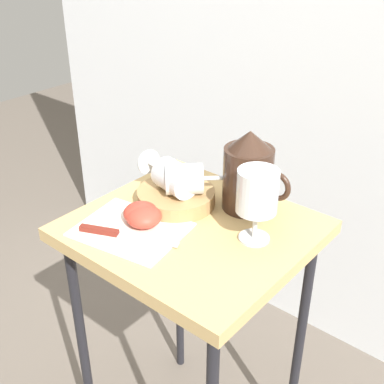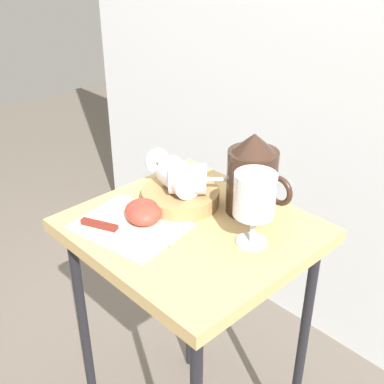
{
  "view_description": "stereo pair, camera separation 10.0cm",
  "coord_description": "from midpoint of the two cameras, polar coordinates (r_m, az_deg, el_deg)",
  "views": [
    {
      "loc": [
        0.58,
        -0.69,
        1.3
      ],
      "look_at": [
        0.0,
        0.0,
        0.8
      ],
      "focal_mm": 46.84,
      "sensor_mm": 36.0,
      "label": 1
    },
    {
      "loc": [
        0.65,
        -0.62,
        1.3
      ],
      "look_at": [
        0.0,
        0.0,
        0.8
      ],
      "focal_mm": 46.84,
      "sensor_mm": 36.0,
      "label": 2
    }
  ],
  "objects": [
    {
      "name": "wine_glass_upright",
      "position": [
        0.98,
        4.54,
        -0.4
      ],
      "size": [
        0.08,
        0.08,
        0.16
      ],
      "color": "silver",
      "rests_on": "table"
    },
    {
      "name": "apple_half_left",
      "position": [
        1.08,
        -8.49,
        -2.45
      ],
      "size": [
        0.08,
        0.08,
        0.04
      ],
      "primitive_type": "ellipsoid",
      "color": "#CC3D2D",
      "rests_on": "linen_napkin"
    },
    {
      "name": "wine_glass_tipped_near",
      "position": [
        1.11,
        -4.63,
        1.63
      ],
      "size": [
        0.16,
        0.1,
        0.07
      ],
      "color": "silver",
      "rests_on": "basket_tray"
    },
    {
      "name": "table",
      "position": [
        1.12,
        -2.57,
        -7.47
      ],
      "size": [
        0.48,
        0.44,
        0.72
      ],
      "color": "tan",
      "rests_on": "ground_plane"
    },
    {
      "name": "wine_glass_tipped_far",
      "position": [
        1.11,
        -3.23,
        1.42
      ],
      "size": [
        0.15,
        0.15,
        0.07
      ],
      "color": "silver",
      "rests_on": "basket_tray"
    },
    {
      "name": "knife",
      "position": [
        1.05,
        -11.63,
        -4.71
      ],
      "size": [
        0.2,
        0.1,
        0.01
      ],
      "color": "silver",
      "rests_on": "linen_napkin"
    },
    {
      "name": "basket_tray",
      "position": [
        1.14,
        -4.33,
        -0.65
      ],
      "size": [
        0.18,
        0.18,
        0.03
      ],
      "primitive_type": "cylinder",
      "color": "#AD8451",
      "rests_on": "table"
    },
    {
      "name": "curtain_drape",
      "position": [
        1.48,
        14.2,
        13.15
      ],
      "size": [
        2.4,
        0.03,
        1.83
      ],
      "primitive_type": "cube",
      "color": "white",
      "rests_on": "ground_plane"
    },
    {
      "name": "apple_half_right",
      "position": [
        1.06,
        -8.19,
        -2.86
      ],
      "size": [
        0.08,
        0.08,
        0.04
      ],
      "primitive_type": "ellipsoid",
      "color": "#CC3D2D",
      "rests_on": "linen_napkin"
    },
    {
      "name": "pitcher",
      "position": [
        1.1,
        3.85,
        1.59
      ],
      "size": [
        0.16,
        0.11,
        0.19
      ],
      "color": "#382319",
      "rests_on": "table"
    },
    {
      "name": "linen_napkin",
      "position": [
        1.07,
        -9.65,
        -4.31
      ],
      "size": [
        0.25,
        0.21,
        0.0
      ],
      "primitive_type": "cube",
      "rotation": [
        0.0,
        0.0,
        0.17
      ],
      "color": "silver",
      "rests_on": "table"
    }
  ]
}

